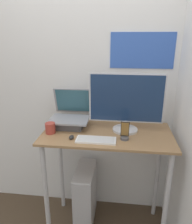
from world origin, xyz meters
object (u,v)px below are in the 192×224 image
object	(u,v)px
laptop	(70,118)
cell_phone	(125,134)
mouse	(71,137)
monitor	(126,104)
keyboard	(96,140)
computer_tower	(85,195)

from	to	relation	value
laptop	cell_phone	xyz separation A→B (m)	(0.49, -0.21, -0.03)
mouse	cell_phone	world-z (taller)	cell_phone
monitor	mouse	world-z (taller)	monitor
mouse	keyboard	bearing A→B (deg)	-3.66
keyboard	computer_tower	world-z (taller)	keyboard
keyboard	mouse	size ratio (longest dim) A/B	5.09
keyboard	cell_phone	xyz separation A→B (m)	(0.22, 0.06, 0.04)
monitor	keyboard	bearing A→B (deg)	-134.88
mouse	cell_phone	bearing A→B (deg)	6.01
monitor	cell_phone	distance (m)	0.26
cell_phone	computer_tower	size ratio (longest dim) A/B	0.25
mouse	cell_phone	distance (m)	0.42
keyboard	cell_phone	distance (m)	0.23
monitor	cell_phone	world-z (taller)	monitor
laptop	keyboard	distance (m)	0.38
laptop	computer_tower	world-z (taller)	laptop
keyboard	cell_phone	size ratio (longest dim) A/B	2.08
keyboard	cell_phone	bearing A→B (deg)	14.42
keyboard	computer_tower	bearing A→B (deg)	119.43
keyboard	computer_tower	distance (m)	0.79
mouse	cell_phone	size ratio (longest dim) A/B	0.41
mouse	computer_tower	xyz separation A→B (m)	(0.06, 0.23, -0.75)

